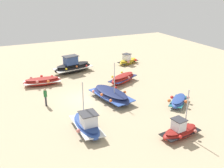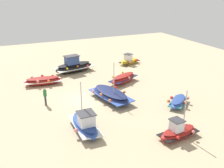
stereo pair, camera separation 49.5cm
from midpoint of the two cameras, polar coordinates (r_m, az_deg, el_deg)
The scene contains 10 objects.
ground_plane at distance 26.41m, azimuth -6.51°, elevation -3.33°, with size 57.68×57.68×0.00m, color tan.
fishing_boat_0 at distance 20.74m, azimuth -6.20°, elevation -8.73°, with size 4.23×2.15×3.94m.
fishing_boat_1 at distance 34.38m, azimuth -8.94°, elevation 3.76°, with size 2.75×5.41×2.28m.
fishing_boat_2 at distance 30.48m, azimuth 1.92°, elevation 1.23°, with size 3.10×4.19×1.03m.
fishing_boat_3 at distance 25.89m, azimuth -0.75°, elevation -2.41°, with size 5.50×3.10×4.00m.
fishing_boat_4 at distance 20.53m, azimuth 13.91°, elevation -9.90°, with size 1.80×3.40×3.76m.
fishing_boat_5 at distance 37.73m, azimuth 3.10°, elevation 5.10°, with size 2.32×3.59×1.58m.
fishing_boat_6 at distance 25.65m, azimuth 13.74°, elevation -3.61°, with size 2.89×3.18×0.81m.
fishing_boat_7 at distance 30.78m, azimuth -15.36°, elevation 0.57°, with size 2.16×4.33×0.94m.
person_walking at distance 25.38m, azimuth -14.82°, elevation -2.49°, with size 0.32×0.32×1.74m.
Camera 1 is at (-22.77, 7.78, 10.84)m, focal length 42.05 mm.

